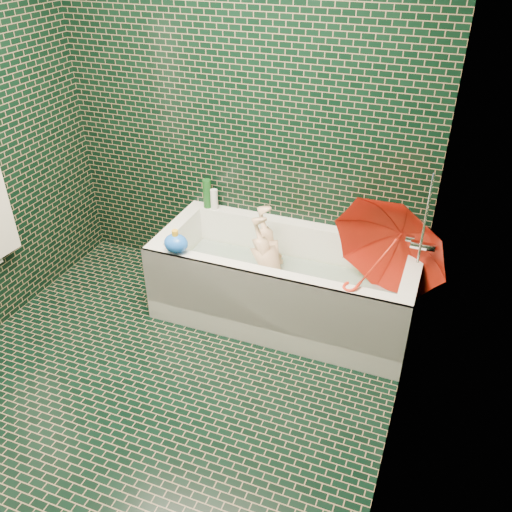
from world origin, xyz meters
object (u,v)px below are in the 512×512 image
at_px(child, 272,271).
at_px(umbrella, 379,260).
at_px(rubber_duck, 389,235).
at_px(bath_toy, 176,243).
at_px(bathtub, 284,290).

distance_m(child, umbrella, 0.78).
height_order(rubber_duck, bath_toy, bath_toy).
xyz_separation_m(umbrella, bath_toy, (-1.22, -0.25, -0.00)).
bearing_deg(bathtub, rubber_duck, 27.94).
height_order(umbrella, rubber_duck, umbrella).
xyz_separation_m(child, umbrella, (0.70, -0.10, 0.31)).
distance_m(bathtub, child, 0.15).
xyz_separation_m(bathtub, child, (-0.10, 0.05, 0.10)).
height_order(child, umbrella, umbrella).
relative_size(bathtub, umbrella, 2.39).
height_order(bathtub, rubber_duck, rubber_duck).
xyz_separation_m(child, bath_toy, (-0.52, -0.35, 0.31)).
bearing_deg(umbrella, bath_toy, -148.25).
distance_m(bathtub, rubber_duck, 0.78).
height_order(bathtub, child, bathtub).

